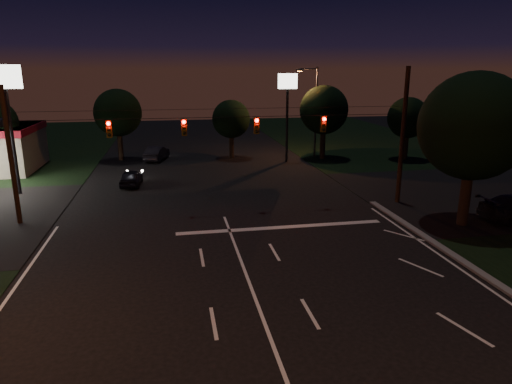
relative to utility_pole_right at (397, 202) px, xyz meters
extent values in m
plane|color=black|center=(-12.00, -15.00, 0.00)|extent=(140.00, 140.00, 0.00)
cube|color=black|center=(8.00, 1.00, 0.00)|extent=(20.00, 16.00, 0.02)
cube|color=silver|center=(-9.00, -3.50, 0.01)|extent=(12.00, 0.50, 0.01)
cylinder|color=black|center=(0.00, 0.00, 0.00)|extent=(0.30, 0.30, 9.00)
cylinder|color=black|center=(-24.00, 0.00, 0.00)|extent=(0.28, 0.28, 8.00)
cylinder|color=black|center=(-12.00, 0.00, 6.00)|extent=(24.00, 0.03, 0.03)
cylinder|color=black|center=(-12.00, 0.00, 6.50)|extent=(24.00, 0.02, 0.02)
cube|color=#3F3307|center=(-18.50, 0.00, 5.45)|extent=(0.32, 0.26, 1.00)
sphere|color=#FF0705|center=(-18.50, -0.16, 5.78)|extent=(0.22, 0.22, 0.22)
sphere|color=black|center=(-18.50, -0.16, 5.45)|extent=(0.20, 0.20, 0.20)
sphere|color=black|center=(-18.50, -0.16, 5.12)|extent=(0.20, 0.20, 0.20)
cube|color=#3F3307|center=(-14.20, 0.00, 5.45)|extent=(0.32, 0.26, 1.00)
sphere|color=#FF0705|center=(-14.20, -0.16, 5.78)|extent=(0.22, 0.22, 0.22)
sphere|color=black|center=(-14.20, -0.16, 5.45)|extent=(0.20, 0.20, 0.20)
sphere|color=black|center=(-14.20, -0.16, 5.12)|extent=(0.20, 0.20, 0.20)
cube|color=#3F3307|center=(-9.80, 0.00, 5.45)|extent=(0.32, 0.26, 1.00)
sphere|color=#FF0705|center=(-9.80, -0.16, 5.78)|extent=(0.22, 0.22, 0.22)
sphere|color=black|center=(-9.80, -0.16, 5.45)|extent=(0.20, 0.20, 0.20)
sphere|color=black|center=(-9.80, -0.16, 5.12)|extent=(0.20, 0.20, 0.20)
cube|color=#3F3307|center=(-5.50, 0.00, 5.45)|extent=(0.32, 0.26, 1.00)
sphere|color=#FF0705|center=(-5.50, -0.16, 5.78)|extent=(0.22, 0.22, 0.22)
sphere|color=black|center=(-5.50, -0.16, 5.45)|extent=(0.20, 0.20, 0.20)
sphere|color=black|center=(-5.50, -0.16, 5.12)|extent=(0.20, 0.20, 0.20)
cylinder|color=black|center=(-26.00, 7.00, 3.75)|extent=(0.24, 0.24, 7.50)
cube|color=white|center=(-26.00, 7.00, 8.30)|extent=(2.20, 0.30, 1.60)
cylinder|color=black|center=(-4.00, 15.00, 3.50)|extent=(0.24, 0.24, 7.00)
cube|color=white|center=(-4.00, 15.00, 7.70)|extent=(1.80, 0.30, 1.40)
cylinder|color=black|center=(-0.50, 17.00, 4.50)|extent=(0.20, 0.20, 9.00)
cylinder|color=black|center=(-1.40, 17.00, 8.80)|extent=(1.80, 0.12, 0.12)
cube|color=black|center=(-2.30, 17.00, 8.70)|extent=(0.60, 0.35, 0.22)
cube|color=orange|center=(-2.30, 17.00, 8.58)|extent=(0.45, 0.25, 0.04)
cylinder|color=black|center=(1.50, -5.00, 2.00)|extent=(0.60, 0.60, 4.00)
sphere|color=black|center=(1.50, -5.00, 5.76)|extent=(6.00, 6.00, 6.00)
sphere|color=black|center=(2.10, -4.55, 5.58)|extent=(4.50, 4.50, 4.50)
sphere|color=black|center=(0.90, -4.70, 5.62)|extent=(4.20, 4.20, 4.20)
cylinder|color=black|center=(-20.00, 19.00, 1.62)|extent=(0.52, 0.52, 3.25)
sphere|color=black|center=(-20.00, 19.00, 4.68)|extent=(4.60, 4.60, 4.60)
sphere|color=black|center=(-19.54, 19.34, 4.54)|extent=(3.45, 3.45, 3.45)
sphere|color=black|center=(-20.46, 19.23, 4.58)|extent=(3.22, 3.22, 3.22)
cylinder|color=black|center=(-9.00, 18.00, 1.38)|extent=(0.47, 0.47, 2.75)
sphere|color=black|center=(-9.00, 18.00, 3.96)|extent=(3.80, 3.80, 3.80)
sphere|color=black|center=(-8.62, 18.28, 3.85)|extent=(2.85, 2.85, 2.85)
sphere|color=black|center=(-9.38, 18.19, 3.87)|extent=(2.66, 2.66, 2.66)
cylinder|color=black|center=(0.00, 16.00, 1.70)|extent=(0.53, 0.53, 3.40)
sphere|color=black|center=(0.00, 16.00, 4.90)|extent=(4.80, 4.80, 4.80)
sphere|color=black|center=(0.48, 16.36, 4.75)|extent=(3.60, 3.60, 3.60)
sphere|color=black|center=(-0.48, 16.24, 4.79)|extent=(3.36, 3.36, 3.36)
cylinder|color=black|center=(8.00, 14.00, 1.45)|extent=(0.48, 0.48, 2.90)
sphere|color=black|center=(8.00, 14.00, 4.18)|extent=(4.00, 4.00, 4.00)
sphere|color=black|center=(8.40, 14.30, 4.06)|extent=(3.00, 3.00, 3.00)
sphere|color=black|center=(7.60, 14.20, 4.09)|extent=(2.80, 2.80, 2.80)
imported|color=black|center=(-18.21, 8.18, 0.63)|extent=(1.74, 3.77, 1.25)
imported|color=black|center=(-16.48, 18.23, 0.69)|extent=(2.56, 4.43, 1.38)
camera|label=1|loc=(-14.97, -27.60, 8.83)|focal=32.00mm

